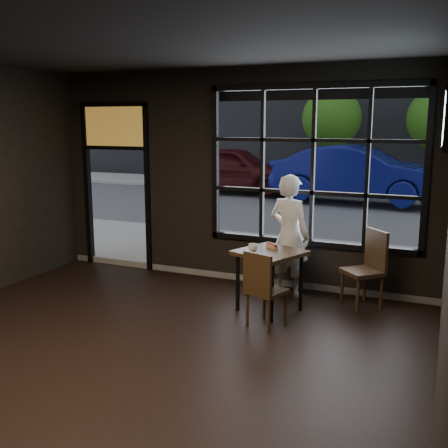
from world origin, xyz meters
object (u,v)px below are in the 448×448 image
at_px(cafe_table, 269,281).
at_px(man, 289,235).
at_px(navy_car, 358,174).
at_px(chair_near, 267,289).

xyz_separation_m(cafe_table, man, (0.04, 0.74, 0.46)).
bearing_deg(navy_car, cafe_table, -173.32).
bearing_deg(cafe_table, navy_car, 115.12).
relative_size(cafe_table, navy_car, 0.16).
bearing_deg(navy_car, chair_near, -172.69).
bearing_deg(navy_car, man, -172.84).
bearing_deg(chair_near, navy_car, -67.38).
xyz_separation_m(chair_near, man, (-0.10, 1.25, 0.39)).
distance_m(cafe_table, chair_near, 0.52).
bearing_deg(man, cafe_table, 104.44).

